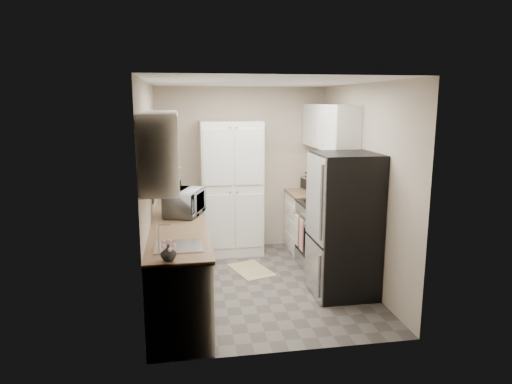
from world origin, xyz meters
TOP-DOWN VIEW (x-y plane):
  - ground at (0.00, 0.00)m, footprint 3.20×3.20m
  - room_shell at (-0.02, -0.01)m, footprint 2.64×3.24m
  - pantry_cabinet at (-0.20, 1.32)m, footprint 0.90×0.55m
  - base_cabinet_left at (-0.99, -0.43)m, footprint 0.60×2.30m
  - countertop_left at (-0.99, -0.43)m, footprint 0.63×2.33m
  - base_cabinet_right at (0.99, 1.19)m, footprint 0.60×0.80m
  - countertop_right at (0.99, 1.19)m, footprint 0.63×0.83m
  - electric_range at (0.97, 0.39)m, footprint 0.71×0.78m
  - refrigerator at (0.94, -0.41)m, footprint 0.70×0.72m
  - microwave at (-0.91, 0.11)m, footprint 0.54×0.65m
  - wine_bottle at (-0.96, 0.56)m, footprint 0.08×0.08m
  - flower_vase at (-1.08, -1.50)m, footprint 0.14×0.14m
  - cutting_board at (-1.00, 0.64)m, footprint 0.06×0.25m
  - toaster_oven at (1.08, 1.34)m, footprint 0.34×0.41m
  - fruit_basket at (1.07, 1.36)m, footprint 0.31×0.31m
  - kitchen_mat at (-0.03, 0.50)m, footprint 0.62×0.79m

SIDE VIEW (x-z plane):
  - ground at x=0.00m, z-range 0.00..0.00m
  - kitchen_mat at x=-0.03m, z-range 0.00..0.01m
  - base_cabinet_left at x=-0.99m, z-range 0.00..0.88m
  - base_cabinet_right at x=0.99m, z-range 0.00..0.88m
  - electric_range at x=0.97m, z-range -0.09..1.04m
  - refrigerator at x=0.94m, z-range 0.00..1.70m
  - countertop_left at x=-0.99m, z-range 0.88..0.92m
  - countertop_right at x=0.99m, z-range 0.88..0.92m
  - flower_vase at x=-1.08m, z-range 0.92..1.06m
  - pantry_cabinet at x=-0.20m, z-range 0.00..2.00m
  - toaster_oven at x=1.08m, z-range 0.92..1.13m
  - microwave at x=-0.91m, z-range 0.92..1.23m
  - cutting_board at x=-1.00m, z-range 0.92..1.23m
  - wine_bottle at x=-0.96m, z-range 0.92..1.24m
  - fruit_basket at x=1.07m, z-range 1.13..1.24m
  - room_shell at x=-0.02m, z-range 0.37..2.89m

